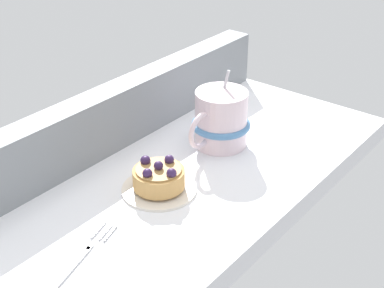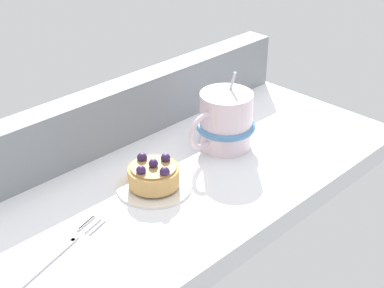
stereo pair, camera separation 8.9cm
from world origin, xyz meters
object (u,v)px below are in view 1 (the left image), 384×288
Objects in this scene: dessert_fork at (76,261)px; coffee_mug at (220,120)px; raspberry_tart at (159,176)px; dessert_plate at (160,188)px.

coffee_mug is at bearing 6.02° from dessert_fork.
raspberry_tart is at bearing 7.83° from dessert_fork.
raspberry_tart reaches higher than dessert_fork.
dessert_fork is at bearing -173.98° from coffee_mug.
dessert_plate is 17.41cm from coffee_mug.
coffee_mug is (16.83, 1.19, 4.28)cm from dessert_plate.
dessert_plate is at bearing -93.07° from raspberry_tart.
coffee_mug reaches higher than dessert_fork.
raspberry_tart is at bearing -175.97° from coffee_mug.
raspberry_tart reaches higher than dessert_plate.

